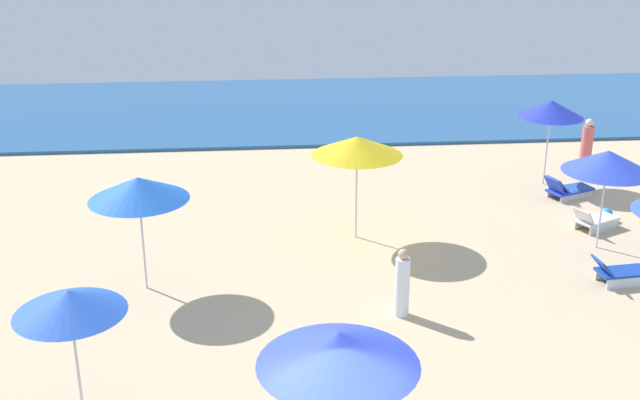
% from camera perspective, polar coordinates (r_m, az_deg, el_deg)
% --- Properties ---
extents(ocean, '(60.00, 11.26, 0.12)m').
position_cam_1_polar(ocean, '(33.23, -3.06, 6.69)').
color(ocean, '#24568D').
rests_on(ocean, ground_plane).
extents(umbrella_0, '(2.17, 2.17, 2.56)m').
position_cam_1_polar(umbrella_0, '(20.20, 20.30, 2.67)').
color(umbrella_0, silver).
rests_on(umbrella_0, ground_plane).
extents(lounge_chair_0_0, '(1.41, 1.08, 0.69)m').
position_cam_1_polar(lounge_chair_0_0, '(21.99, 19.40, -1.40)').
color(lounge_chair_0_0, silver).
rests_on(lounge_chair_0_0, ground_plane).
extents(umbrella_1, '(2.31, 2.31, 2.72)m').
position_cam_1_polar(umbrella_1, '(19.55, 2.73, 3.97)').
color(umbrella_1, silver).
rests_on(umbrella_1, ground_plane).
extents(umbrella_3, '(2.33, 2.33, 2.59)m').
position_cam_1_polar(umbrella_3, '(11.05, 1.35, -10.81)').
color(umbrella_3, silver).
rests_on(umbrella_3, ground_plane).
extents(umbrella_4, '(2.19, 2.19, 2.65)m').
position_cam_1_polar(umbrella_4, '(17.26, -13.14, 0.82)').
color(umbrella_4, silver).
rests_on(umbrella_4, ground_plane).
extents(umbrella_5, '(1.97, 1.97, 2.65)m').
position_cam_1_polar(umbrella_5, '(24.54, 16.53, 6.41)').
color(umbrella_5, silver).
rests_on(umbrella_5, ground_plane).
extents(lounge_chair_5_0, '(1.47, 0.96, 0.66)m').
position_cam_1_polar(lounge_chair_5_0, '(24.29, 17.75, 0.82)').
color(lounge_chair_5_0, silver).
rests_on(lounge_chair_5_0, ground_plane).
extents(lounge_chair_5_1, '(1.59, 1.14, 0.71)m').
position_cam_1_polar(lounge_chair_5_1, '(24.16, 17.57, 0.72)').
color(lounge_chair_5_1, silver).
rests_on(lounge_chair_5_1, ground_plane).
extents(umbrella_6, '(1.84, 1.84, 2.31)m').
position_cam_1_polar(umbrella_6, '(13.36, -17.85, -7.10)').
color(umbrella_6, silver).
rests_on(umbrella_6, ground_plane).
extents(lounge_chair_7_1, '(1.34, 0.69, 0.68)m').
position_cam_1_polar(lounge_chair_7_1, '(19.10, 21.01, -4.96)').
color(lounge_chair_7_1, silver).
rests_on(lounge_chair_7_1, ground_plane).
extents(beachgoer_3, '(0.41, 0.41, 1.52)m').
position_cam_1_polar(beachgoer_3, '(16.42, 6.03, -6.15)').
color(beachgoer_3, silver).
rests_on(beachgoer_3, ground_plane).
extents(beachgoer_4, '(0.51, 0.51, 1.67)m').
position_cam_1_polar(beachgoer_4, '(26.93, 18.91, 3.79)').
color(beachgoer_4, '#D35D5B').
rests_on(beachgoer_4, ground_plane).
extents(beach_ball_0, '(0.36, 0.36, 0.36)m').
position_cam_1_polar(beach_ball_0, '(22.77, 20.18, -0.99)').
color(beach_ball_0, '#368CD5').
rests_on(beach_ball_0, ground_plane).
extents(beach_ball_1, '(0.28, 0.28, 0.28)m').
position_cam_1_polar(beach_ball_1, '(24.06, 22.14, -0.21)').
color(beach_ball_1, yellow).
rests_on(beach_ball_1, ground_plane).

